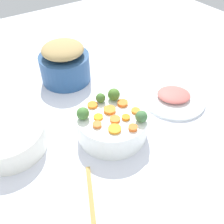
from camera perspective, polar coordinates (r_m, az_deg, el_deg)
tabletop at (r=0.86m, az=1.15°, el=-5.69°), size 2.40×2.40×0.02m
serving_bowl_carrots at (r=0.83m, az=0.00°, el=-2.74°), size 0.23×0.23×0.09m
metal_pot at (r=1.08m, az=-10.53°, el=9.83°), size 0.21×0.21×0.12m
stuffing_mound at (r=1.04m, az=-11.12°, el=13.73°), size 0.17×0.17×0.05m
carrot_slice_0 at (r=0.78m, az=3.17°, el=-1.26°), size 0.03×0.03×0.01m
carrot_slice_1 at (r=0.78m, az=0.69°, el=-1.66°), size 0.05×0.05×0.01m
carrot_slice_2 at (r=0.76m, az=-3.47°, el=-2.80°), size 0.04×0.04×0.01m
carrot_slice_3 at (r=0.83m, az=2.42°, el=2.00°), size 0.04×0.04×0.01m
carrot_slice_4 at (r=0.81m, az=5.38°, el=0.27°), size 0.04×0.04×0.01m
carrot_slice_5 at (r=0.83m, az=-4.45°, el=1.58°), size 0.04×0.04×0.01m
carrot_slice_6 at (r=0.79m, az=-3.13°, el=-1.15°), size 0.03×0.03×0.01m
carrot_slice_7 at (r=0.80m, az=-0.53°, el=0.46°), size 0.05×0.05×0.01m
carrot_slice_8 at (r=0.75m, az=0.61°, el=-3.88°), size 0.06×0.06×0.01m
carrot_slice_9 at (r=0.75m, az=4.75°, el=-3.60°), size 0.04×0.04×0.01m
brussels_sprout_0 at (r=0.84m, az=0.42°, el=3.99°), size 0.04×0.04×0.04m
brussels_sprout_1 at (r=0.77m, az=6.67°, el=-1.03°), size 0.04×0.04×0.04m
brussels_sprout_2 at (r=0.83m, az=-2.61°, el=3.20°), size 0.03×0.03×0.03m
brussels_sprout_3 at (r=0.78m, az=-6.62°, el=-0.32°), size 0.04×0.04×0.04m
casserole_dish at (r=0.85m, az=-22.31°, el=-5.47°), size 0.23×0.23×0.08m
ham_plate at (r=1.01m, az=13.77°, el=2.86°), size 0.24×0.24×0.01m
ham_slice_main at (r=1.00m, az=13.83°, el=3.85°), size 0.17×0.16×0.03m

